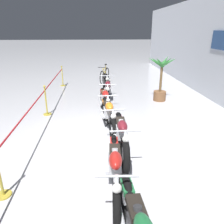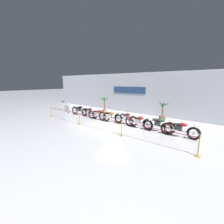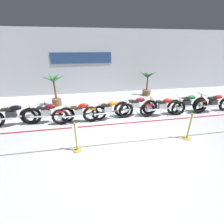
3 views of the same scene
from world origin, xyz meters
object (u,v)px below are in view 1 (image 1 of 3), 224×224
at_px(motorcycle_orange_3, 108,115).
at_px(motorcycle_red_5, 115,170).
at_px(stanchion_mid_left, 46,105).
at_px(motorcycle_maroon_4, 121,136).
at_px(potted_palm_left_of_row, 161,78).
at_px(motorcycle_black_0, 106,82).
at_px(motorcycle_maroon_1, 108,91).
at_px(motorcycle_red_2, 105,101).
at_px(bicycle, 105,75).
at_px(stanchion_mid_right, 0,179).
at_px(stanchion_far_left, 42,98).

xyz_separation_m(motorcycle_orange_3, motorcycle_red_5, (2.66, -0.05, 0.00)).
bearing_deg(stanchion_mid_left, motorcycle_red_5, 26.46).
height_order(motorcycle_orange_3, motorcycle_red_5, motorcycle_orange_3).
bearing_deg(motorcycle_maroon_4, potted_palm_left_of_row, 152.73).
bearing_deg(motorcycle_black_0, stanchion_mid_left, -39.08).
relative_size(motorcycle_maroon_1, motorcycle_red_5, 1.02).
relative_size(motorcycle_red_2, bicycle, 1.45).
relative_size(motorcycle_orange_3, motorcycle_maroon_4, 1.09).
distance_m(motorcycle_maroon_1, motorcycle_red_2, 1.43).
relative_size(motorcycle_maroon_1, stanchion_mid_right, 2.24).
xyz_separation_m(motorcycle_maroon_4, motorcycle_red_5, (1.28, -0.27, -0.00)).
height_order(potted_palm_left_of_row, stanchion_mid_left, potted_palm_left_of_row).
height_order(motorcycle_orange_3, potted_palm_left_of_row, potted_palm_left_of_row).
distance_m(potted_palm_left_of_row, stanchion_mid_right, 6.91).
height_order(motorcycle_maroon_1, potted_palm_left_of_row, potted_palm_left_of_row).
xyz_separation_m(motorcycle_orange_3, bicycle, (-6.33, 0.18, -0.08)).
relative_size(motorcycle_orange_3, potted_palm_left_of_row, 1.27).
relative_size(motorcycle_red_5, bicycle, 1.39).
height_order(motorcycle_red_2, bicycle, bicycle).
xyz_separation_m(motorcycle_red_5, potted_palm_left_of_row, (-5.35, 2.37, 0.48)).
bearing_deg(motorcycle_red_5, stanchion_mid_left, -153.54).
relative_size(motorcycle_red_2, stanchion_mid_left, 2.29).
relative_size(motorcycle_maroon_1, potted_palm_left_of_row, 1.25).
height_order(motorcycle_red_5, potted_palm_left_of_row, potted_palm_left_of_row).
xyz_separation_m(motorcycle_orange_3, motorcycle_maroon_4, (1.38, 0.21, 0.01)).
xyz_separation_m(bicycle, stanchion_far_left, (5.44, -2.25, 0.37)).
relative_size(potted_palm_left_of_row, stanchion_far_left, 0.15).
xyz_separation_m(motorcycle_orange_3, stanchion_mid_right, (2.62, -2.07, -0.11)).
bearing_deg(bicycle, motorcycle_black_0, -1.57).
height_order(stanchion_mid_left, stanchion_mid_right, same).
relative_size(stanchion_mid_left, stanchion_mid_right, 1.00).
xyz_separation_m(bicycle, stanchion_mid_left, (4.93, -2.25, -0.03)).
xyz_separation_m(motorcycle_black_0, motorcycle_red_2, (2.79, -0.16, -0.02)).
bearing_deg(motorcycle_orange_3, bicycle, 178.35).
xyz_separation_m(motorcycle_black_0, motorcycle_orange_3, (4.10, -0.12, -0.01)).
distance_m(potted_palm_left_of_row, stanchion_far_left, 4.75).
height_order(motorcycle_orange_3, stanchion_mid_right, stanchion_mid_right).
relative_size(motorcycle_black_0, stanchion_far_left, 0.18).
relative_size(motorcycle_maroon_1, motorcycle_red_2, 0.98).
xyz_separation_m(stanchion_far_left, stanchion_mid_left, (-0.51, 0.00, -0.40)).
relative_size(bicycle, stanchion_far_left, 0.13).
xyz_separation_m(bicycle, potted_palm_left_of_row, (3.63, 2.13, 0.56)).
height_order(motorcycle_maroon_4, stanchion_mid_right, stanchion_mid_right).
bearing_deg(stanchion_mid_left, stanchion_far_left, 0.00).
distance_m(motorcycle_maroon_4, stanchion_mid_left, 3.60).
height_order(motorcycle_red_2, motorcycle_maroon_4, motorcycle_maroon_4).
distance_m(stanchion_far_left, stanchion_mid_right, 3.53).
distance_m(motorcycle_orange_3, potted_palm_left_of_row, 3.59).
bearing_deg(stanchion_far_left, motorcycle_maroon_4, 45.24).
distance_m(motorcycle_maroon_4, bicycle, 7.71).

